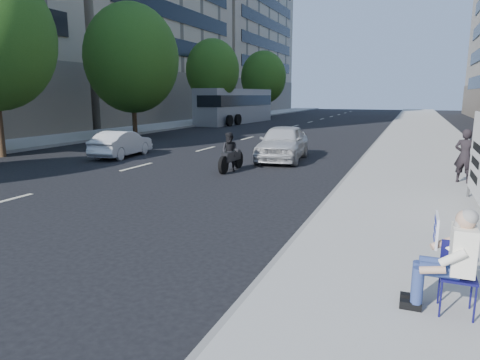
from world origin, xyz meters
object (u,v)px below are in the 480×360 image
at_px(seated_protester, 450,254).
at_px(white_sedan_mid, 122,144).
at_px(pedestrian_woman, 465,156).
at_px(bus, 236,106).
at_px(white_sedan_near, 283,143).
at_px(motorcycle, 230,154).
at_px(protest_banner, 480,157).

xyz_separation_m(seated_protester, white_sedan_mid, (-12.65, 10.36, -0.29)).
xyz_separation_m(pedestrian_woman, bus, (-17.84, 25.17, 0.68)).
xyz_separation_m(white_sedan_near, white_sedan_mid, (-7.02, -1.74, -0.17)).
relative_size(white_sedan_mid, motorcycle, 1.74).
bearing_deg(white_sedan_near, bus, 111.71).
bearing_deg(protest_banner, bus, 121.80).
relative_size(protest_banner, white_sedan_mid, 0.86).
distance_m(seated_protester, white_sedan_mid, 16.35).
bearing_deg(protest_banner, pedestrian_woman, 89.02).
relative_size(white_sedan_near, motorcycle, 2.16).
distance_m(protest_banner, motorcycle, 8.32).
distance_m(seated_protester, motorcycle, 10.97).
bearing_deg(bus, pedestrian_woman, -50.34).
xyz_separation_m(white_sedan_mid, bus, (-4.22, 23.61, 1.05)).
bearing_deg(pedestrian_woman, protest_banner, 109.51).
bearing_deg(white_sedan_near, motorcycle, -111.89).
bearing_deg(bus, seated_protester, -59.26).
distance_m(seated_protester, pedestrian_woman, 8.85).
bearing_deg(seated_protester, pedestrian_woman, 83.71).
bearing_deg(white_sedan_near, protest_banner, -51.60).
distance_m(protest_banner, white_sedan_mid, 14.50).
height_order(protest_banner, white_sedan_near, protest_banner).
height_order(seated_protester, motorcycle, seated_protester).
bearing_deg(pedestrian_woman, white_sedan_near, -6.03).
height_order(protest_banner, bus, bus).
bearing_deg(white_sedan_near, white_sedan_mid, -171.59).
distance_m(white_sedan_near, bus, 24.61).
height_order(white_sedan_mid, bus, bus).
height_order(pedestrian_woman, bus, bus).
xyz_separation_m(protest_banner, motorcycle, (-7.53, 3.45, -0.76)).
height_order(seated_protester, bus, bus).
xyz_separation_m(seated_protester, protest_banner, (0.91, 5.29, 0.53)).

